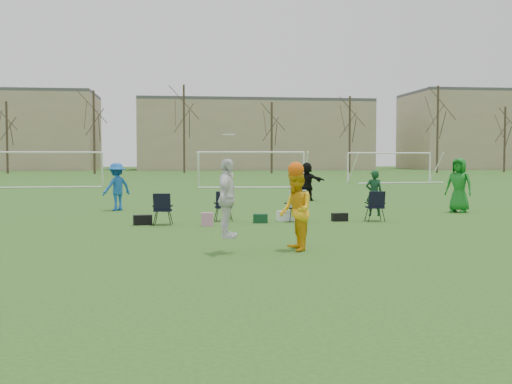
{
  "coord_description": "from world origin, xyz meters",
  "views": [
    {
      "loc": [
        -1.32,
        -12.05,
        2.06
      ],
      "look_at": [
        0.56,
        2.65,
        1.25
      ],
      "focal_mm": 45.0,
      "sensor_mm": 36.0,
      "label": 1
    }
  ],
  "objects": [
    {
      "name": "tree_line",
      "position": [
        0.24,
        69.85,
        5.09
      ],
      "size": [
        110.28,
        3.28,
        11.4
      ],
      "color": "#382B21",
      "rests_on": "ground"
    },
    {
      "name": "center_contest",
      "position": [
        0.7,
        1.67,
        1.02
      ],
      "size": [
        2.23,
        1.18,
        2.55
      ],
      "color": "white",
      "rests_on": "ground"
    },
    {
      "name": "fielder_black",
      "position": [
        4.9,
        17.63,
        0.91
      ],
      "size": [
        1.76,
        0.83,
        1.82
      ],
      "primitive_type": "imported",
      "rotation": [
        0.0,
        0.0,
        2.96
      ],
      "color": "black",
      "rests_on": "ground"
    },
    {
      "name": "ground",
      "position": [
        0.0,
        0.0,
        0.0
      ],
      "size": [
        260.0,
        260.0,
        0.0
      ],
      "primitive_type": "plane",
      "color": "#295219",
      "rests_on": "ground"
    },
    {
      "name": "fielder_blue",
      "position": [
        -3.52,
        13.08,
        0.92
      ],
      "size": [
        1.35,
        1.27,
        1.84
      ],
      "primitive_type": "imported",
      "rotation": [
        0.0,
        0.0,
        3.81
      ],
      "color": "#1757AD",
      "rests_on": "ground"
    },
    {
      "name": "fielder_green_far",
      "position": [
        9.21,
        10.63,
        1.02
      ],
      "size": [
        1.16,
        1.16,
        2.03
      ],
      "primitive_type": "imported",
      "rotation": [
        0.0,
        0.0,
        -0.78
      ],
      "color": "#136F1D",
      "rests_on": "ground"
    },
    {
      "name": "goal_right",
      "position": [
        16.0,
        38.0,
        1.92
      ],
      "size": [
        7.35,
        1.14,
        2.46
      ],
      "rotation": [
        0.0,
        0.0,
        0.14
      ],
      "color": "white",
      "rests_on": "ground"
    },
    {
      "name": "goal_left",
      "position": [
        -10.0,
        34.0,
        1.92
      ],
      "size": [
        7.39,
        0.76,
        2.46
      ],
      "rotation": [
        0.0,
        0.0,
        0.09
      ],
      "color": "white",
      "rests_on": "ground"
    },
    {
      "name": "goal_mid",
      "position": [
        4.0,
        32.0,
        1.92
      ],
      "size": [
        7.4,
        0.63,
        2.46
      ],
      "rotation": [
        0.0,
        0.0,
        -0.07
      ],
      "color": "white",
      "rests_on": "ground"
    },
    {
      "name": "sideline_setup",
      "position": [
        2.02,
        7.99,
        0.51
      ],
      "size": [
        8.0,
        1.91,
        1.64
      ],
      "color": "#0F391E",
      "rests_on": "ground"
    },
    {
      "name": "building_row",
      "position": [
        6.73,
        96.0,
        5.99
      ],
      "size": [
        126.0,
        16.0,
        13.0
      ],
      "color": "tan",
      "rests_on": "ground"
    }
  ]
}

